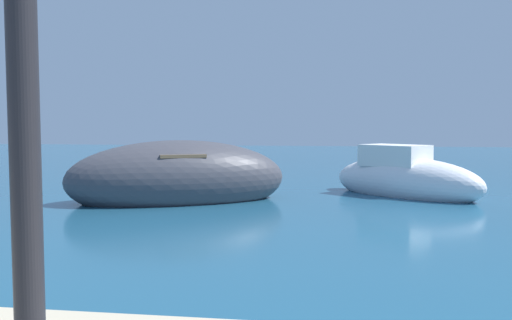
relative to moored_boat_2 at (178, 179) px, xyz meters
The scene contains 2 objects.
moored_boat_2 is the anchor object (origin of this frame).
moored_boat_3 6.12m from the moored_boat_2, 18.16° to the left, with size 4.40×3.96×1.68m.
Camera 1 is at (-7.53, -5.99, 2.00)m, focal length 38.35 mm.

